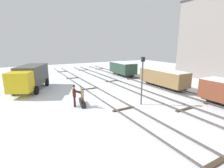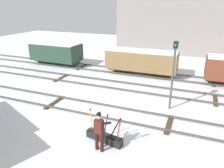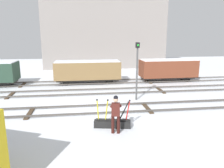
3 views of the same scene
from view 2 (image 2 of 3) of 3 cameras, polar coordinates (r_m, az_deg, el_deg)
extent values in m
plane|color=silver|center=(12.53, -1.58, -7.60)|extent=(60.00, 60.00, 0.00)
cube|color=#4C4742|center=(11.89, -2.97, -8.56)|extent=(44.00, 0.07, 0.10)
cube|color=#4C4742|center=(13.06, -0.33, -5.71)|extent=(44.00, 0.07, 0.10)
cube|color=#423323|center=(14.14, -14.84, -4.70)|extent=(0.24, 1.94, 0.08)
cube|color=#423323|center=(11.73, 14.67, -10.21)|extent=(0.24, 1.94, 0.08)
cube|color=#4C4742|center=(15.40, 3.51, -1.52)|extent=(44.00, 0.07, 0.10)
cube|color=#4C4742|center=(16.68, 5.08, 0.22)|extent=(44.00, 0.07, 0.10)
cube|color=#423323|center=(18.56, -13.20, 1.58)|extent=(0.24, 1.94, 0.08)
cube|color=#423323|center=(15.51, 25.46, -3.79)|extent=(0.24, 1.94, 0.08)
cube|color=#4C4742|center=(18.55, 6.95, 2.27)|extent=(44.00, 0.07, 0.10)
cube|color=#4C4742|center=(19.89, 8.05, 3.48)|extent=(44.00, 0.07, 0.10)
cube|color=#423323|center=(21.37, -7.91, 4.44)|extent=(0.24, 1.94, 0.08)
cube|color=#423323|center=(18.79, 25.06, 0.36)|extent=(0.24, 1.94, 0.08)
cube|color=black|center=(10.14, -2.04, -13.89)|extent=(1.84, 0.68, 0.36)
cube|color=black|center=(10.02, -2.06, -12.90)|extent=(1.63, 0.49, 0.06)
cylinder|color=yellow|center=(10.12, -5.45, -9.33)|extent=(0.13, 0.08, 1.05)
sphere|color=black|center=(9.89, -5.72, -6.64)|extent=(0.09, 0.09, 0.09)
cylinder|color=yellow|center=(9.89, -3.44, -10.04)|extent=(0.19, 0.09, 1.05)
sphere|color=black|center=(9.61, -3.20, -7.47)|extent=(0.09, 0.09, 0.09)
cylinder|color=#1E47B7|center=(9.71, -1.62, -10.68)|extent=(0.25, 0.10, 1.04)
sphere|color=black|center=(9.41, -1.16, -8.16)|extent=(0.09, 0.09, 0.09)
cylinder|color=black|center=(9.52, 0.74, -11.67)|extent=(0.50, 0.15, 0.98)
sphere|color=black|center=(9.18, 1.95, -9.55)|extent=(0.09, 0.09, 0.09)
cylinder|color=red|center=(9.41, 1.80, -11.79)|extent=(0.23, 0.10, 1.05)
sphere|color=black|center=(9.11, 2.29, -9.18)|extent=(0.09, 0.09, 0.09)
cylinder|color=#351511|center=(9.54, -4.00, -14.60)|extent=(0.15, 0.15, 0.86)
cylinder|color=#351511|center=(9.41, -2.68, -15.10)|extent=(0.15, 0.15, 0.86)
cube|color=#4C1E19|center=(9.07, -3.44, -11.07)|extent=(0.42, 0.31, 0.61)
sphere|color=tan|center=(8.84, -3.50, -8.53)|extent=(0.23, 0.23, 0.23)
sphere|color=black|center=(8.79, -3.52, -7.99)|extent=(0.21, 0.21, 0.21)
cylinder|color=#4C1E19|center=(9.34, -3.51, -9.67)|extent=(0.21, 0.59, 0.26)
cylinder|color=#4C1E19|center=(9.11, -1.37, -10.27)|extent=(0.21, 0.58, 0.32)
cylinder|color=#4C4C4C|center=(12.75, 15.52, 1.05)|extent=(0.12, 0.12, 3.63)
cube|color=black|center=(12.26, 16.41, 9.86)|extent=(0.24, 0.24, 0.36)
sphere|color=green|center=(12.13, 16.34, 9.76)|extent=(0.14, 0.14, 0.14)
cube|color=gray|center=(29.75, 19.53, 18.92)|extent=(16.34, 6.76, 11.22)
cylinder|color=black|center=(18.15, 25.92, 0.60)|extent=(0.70, 0.11, 0.70)
cylinder|color=black|center=(19.20, 25.70, 1.65)|extent=(0.70, 0.11, 0.70)
cube|color=#2D2B28|center=(19.13, 7.64, 3.66)|extent=(5.71, 1.24, 0.20)
cube|color=olive|center=(18.90, 7.77, 6.21)|extent=(6.01, 2.05, 1.56)
cube|color=silver|center=(18.71, 7.89, 8.62)|extent=(5.89, 1.97, 0.06)
cylinder|color=black|center=(19.18, 1.57, 3.72)|extent=(0.70, 0.10, 0.70)
cylinder|color=black|center=(20.18, 2.64, 4.56)|extent=(0.70, 0.10, 0.70)
cylinder|color=black|center=(18.28, 13.13, 2.32)|extent=(0.70, 0.10, 0.70)
cylinder|color=black|center=(19.33, 13.65, 3.27)|extent=(0.70, 0.10, 0.70)
cube|color=#2D2B28|center=(22.79, -14.23, 5.96)|extent=(4.67, 1.38, 0.20)
cube|color=#284233|center=(22.58, -14.43, 8.17)|extent=(4.92, 2.28, 1.61)
cube|color=silver|center=(22.43, -14.62, 10.24)|extent=(4.82, 2.19, 0.06)
cylinder|color=black|center=(23.31, -18.28, 5.74)|extent=(0.70, 0.11, 0.70)
cylinder|color=black|center=(24.22, -16.43, 6.47)|extent=(0.70, 0.11, 0.70)
cylinder|color=black|center=(21.42, -11.73, 5.10)|extent=(0.70, 0.11, 0.70)
cylinder|color=black|center=(22.40, -10.00, 5.90)|extent=(0.70, 0.11, 0.70)
camera|label=1|loc=(9.99, 89.50, -5.80)|focal=26.61mm
camera|label=3|loc=(5.53, -89.45, -15.61)|focal=35.12mm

